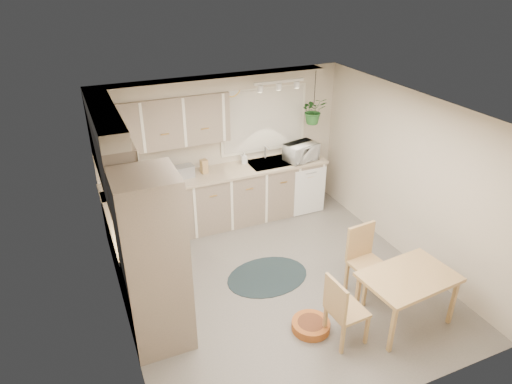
# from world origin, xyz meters

# --- Properties ---
(floor) EXTENTS (4.20, 4.20, 0.00)m
(floor) POSITION_xyz_m (0.00, 0.00, 0.00)
(floor) COLOR slate
(floor) RESTS_ON ground
(ceiling) EXTENTS (4.20, 4.20, 0.00)m
(ceiling) POSITION_xyz_m (0.00, 0.00, 2.40)
(ceiling) COLOR silver
(ceiling) RESTS_ON wall_back
(wall_back) EXTENTS (4.00, 0.04, 2.40)m
(wall_back) POSITION_xyz_m (0.00, 2.10, 1.20)
(wall_back) COLOR beige
(wall_back) RESTS_ON floor
(wall_front) EXTENTS (4.00, 0.04, 2.40)m
(wall_front) POSITION_xyz_m (0.00, -2.10, 1.20)
(wall_front) COLOR beige
(wall_front) RESTS_ON floor
(wall_left) EXTENTS (0.04, 4.20, 2.40)m
(wall_left) POSITION_xyz_m (-2.00, 0.00, 1.20)
(wall_left) COLOR beige
(wall_left) RESTS_ON floor
(wall_right) EXTENTS (0.04, 4.20, 2.40)m
(wall_right) POSITION_xyz_m (2.00, 0.00, 1.20)
(wall_right) COLOR beige
(wall_right) RESTS_ON floor
(base_cab_left) EXTENTS (0.60, 1.85, 0.90)m
(base_cab_left) POSITION_xyz_m (-1.70, 0.88, 0.45)
(base_cab_left) COLOR gray
(base_cab_left) RESTS_ON floor
(base_cab_back) EXTENTS (3.60, 0.60, 0.90)m
(base_cab_back) POSITION_xyz_m (-0.20, 1.80, 0.45)
(base_cab_back) COLOR gray
(base_cab_back) RESTS_ON floor
(counter_left) EXTENTS (0.64, 1.89, 0.04)m
(counter_left) POSITION_xyz_m (-1.69, 0.88, 0.92)
(counter_left) COLOR #C7BA91
(counter_left) RESTS_ON base_cab_left
(counter_back) EXTENTS (3.64, 0.64, 0.04)m
(counter_back) POSITION_xyz_m (-0.20, 1.79, 0.92)
(counter_back) COLOR #C7BA91
(counter_back) RESTS_ON base_cab_back
(oven_stack) EXTENTS (0.65, 0.65, 2.10)m
(oven_stack) POSITION_xyz_m (-1.68, -0.38, 1.05)
(oven_stack) COLOR gray
(oven_stack) RESTS_ON floor
(wall_oven_face) EXTENTS (0.02, 0.56, 0.58)m
(wall_oven_face) POSITION_xyz_m (-1.35, -0.38, 1.05)
(wall_oven_face) COLOR silver
(wall_oven_face) RESTS_ON oven_stack
(upper_cab_left) EXTENTS (0.35, 2.00, 0.75)m
(upper_cab_left) POSITION_xyz_m (-1.82, 1.00, 1.83)
(upper_cab_left) COLOR gray
(upper_cab_left) RESTS_ON wall_left
(upper_cab_back) EXTENTS (2.00, 0.35, 0.75)m
(upper_cab_back) POSITION_xyz_m (-1.00, 1.93, 1.83)
(upper_cab_back) COLOR gray
(upper_cab_back) RESTS_ON wall_back
(soffit_left) EXTENTS (0.30, 2.00, 0.20)m
(soffit_left) POSITION_xyz_m (-1.85, 1.00, 2.30)
(soffit_left) COLOR beige
(soffit_left) RESTS_ON wall_left
(soffit_back) EXTENTS (3.60, 0.30, 0.20)m
(soffit_back) POSITION_xyz_m (-0.20, 1.95, 2.30)
(soffit_back) COLOR beige
(soffit_back) RESTS_ON wall_back
(cooktop) EXTENTS (0.52, 0.58, 0.02)m
(cooktop) POSITION_xyz_m (-1.68, 0.30, 0.94)
(cooktop) COLOR silver
(cooktop) RESTS_ON counter_left
(range_hood) EXTENTS (0.40, 0.60, 0.14)m
(range_hood) POSITION_xyz_m (-1.70, 0.30, 1.40)
(range_hood) COLOR silver
(range_hood) RESTS_ON upper_cab_left
(window_blinds) EXTENTS (1.40, 0.02, 1.00)m
(window_blinds) POSITION_xyz_m (0.70, 2.07, 1.60)
(window_blinds) COLOR white
(window_blinds) RESTS_ON wall_back
(window_frame) EXTENTS (1.50, 0.02, 1.10)m
(window_frame) POSITION_xyz_m (0.70, 2.08, 1.60)
(window_frame) COLOR silver
(window_frame) RESTS_ON wall_back
(sink) EXTENTS (0.70, 0.48, 0.10)m
(sink) POSITION_xyz_m (0.70, 1.80, 0.90)
(sink) COLOR #A4A7AC
(sink) RESTS_ON counter_back
(dishwasher_front) EXTENTS (0.58, 0.02, 0.83)m
(dishwasher_front) POSITION_xyz_m (1.30, 1.49, 0.42)
(dishwasher_front) COLOR silver
(dishwasher_front) RESTS_ON base_cab_back
(track_light_bar) EXTENTS (0.80, 0.04, 0.04)m
(track_light_bar) POSITION_xyz_m (0.70, 1.55, 2.33)
(track_light_bar) COLOR silver
(track_light_bar) RESTS_ON ceiling
(wall_clock) EXTENTS (0.30, 0.03, 0.30)m
(wall_clock) POSITION_xyz_m (0.15, 2.07, 2.18)
(wall_clock) COLOR #E7BD51
(wall_clock) RESTS_ON wall_back
(dining_table) EXTENTS (1.13, 0.80, 0.67)m
(dining_table) POSITION_xyz_m (1.06, -1.24, 0.34)
(dining_table) COLOR tan
(dining_table) RESTS_ON floor
(chair_left) EXTENTS (0.43, 0.43, 0.87)m
(chair_left) POSITION_xyz_m (0.26, -1.22, 0.44)
(chair_left) COLOR tan
(chair_left) RESTS_ON floor
(chair_back) EXTENTS (0.48, 0.48, 0.94)m
(chair_back) POSITION_xyz_m (0.96, -0.63, 0.47)
(chair_back) COLOR tan
(chair_back) RESTS_ON floor
(braided_rug) EXTENTS (1.20, 0.92, 0.01)m
(braided_rug) POSITION_xyz_m (-0.09, 0.18, 0.01)
(braided_rug) COLOR black
(braided_rug) RESTS_ON floor
(pet_bed) EXTENTS (0.60, 0.60, 0.11)m
(pet_bed) POSITION_xyz_m (-0.03, -0.94, 0.05)
(pet_bed) COLOR #AB4F22
(pet_bed) RESTS_ON floor
(microwave) EXTENTS (0.58, 0.40, 0.36)m
(microwave) POSITION_xyz_m (1.21, 1.70, 1.12)
(microwave) COLOR silver
(microwave) RESTS_ON counter_back
(soap_bottle) EXTENTS (0.10, 0.20, 0.09)m
(soap_bottle) POSITION_xyz_m (0.29, 1.95, 0.99)
(soap_bottle) COLOR silver
(soap_bottle) RESTS_ON counter_back
(hanging_plant) EXTENTS (0.46, 0.49, 0.34)m
(hanging_plant) POSITION_xyz_m (1.41, 1.70, 1.72)
(hanging_plant) COLOR #255D25
(hanging_plant) RESTS_ON ceiling
(coffee_maker) EXTENTS (0.19, 0.22, 0.30)m
(coffee_maker) POSITION_xyz_m (-1.05, 1.80, 1.09)
(coffee_maker) COLOR black
(coffee_maker) RESTS_ON counter_back
(toaster) EXTENTS (0.32, 0.20, 0.19)m
(toaster) POSITION_xyz_m (-0.75, 1.82, 1.03)
(toaster) COLOR #A4A7AC
(toaster) RESTS_ON counter_back
(knife_block) EXTENTS (0.12, 0.12, 0.22)m
(knife_block) POSITION_xyz_m (-0.42, 1.85, 1.05)
(knife_block) COLOR tan
(knife_block) RESTS_ON counter_back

